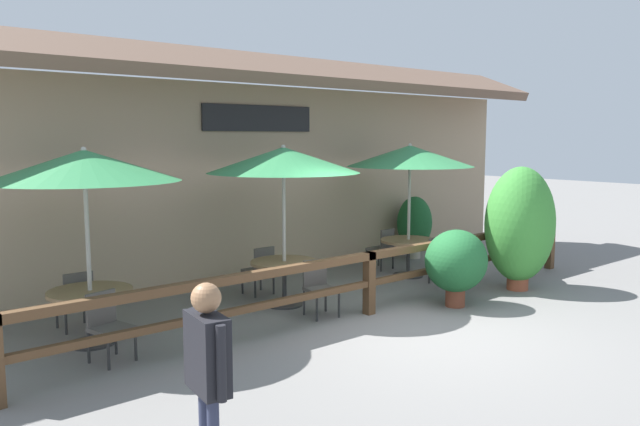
{
  "coord_description": "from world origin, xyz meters",
  "views": [
    {
      "loc": [
        -6.46,
        -5.52,
        2.67
      ],
      "look_at": [
        -0.7,
        1.37,
        1.57
      ],
      "focal_mm": 35.0,
      "sensor_mm": 36.0,
      "label": 1
    }
  ],
  "objects_px": {
    "patio_umbrella_near": "(84,166)",
    "potted_plant_corner_fern": "(415,224)",
    "chair_near_wallside": "(76,298)",
    "dining_table_far": "(408,247)",
    "chair_middle_wallside": "(260,268)",
    "patio_umbrella_middle": "(284,160)",
    "chair_far_wallside": "(383,247)",
    "potted_plant_broad_leaf": "(456,262)",
    "chair_middle_streetside": "(319,285)",
    "pedestrian": "(208,361)",
    "potted_plant_small_flowering": "(520,225)",
    "chair_near_streetside": "(108,324)",
    "chair_far_streetside": "(441,258)",
    "patio_umbrella_far": "(410,156)",
    "dining_table_middle": "(284,270)",
    "dining_table_near": "(90,301)"
  },
  "relations": [
    {
      "from": "dining_table_far",
      "to": "pedestrian",
      "type": "xyz_separation_m",
      "value": [
        -6.68,
        -4.06,
        0.47
      ]
    },
    {
      "from": "chair_near_streetside",
      "to": "patio_umbrella_middle",
      "type": "relative_size",
      "value": 0.33
    },
    {
      "from": "chair_near_streetside",
      "to": "patio_umbrella_middle",
      "type": "height_order",
      "value": "patio_umbrella_middle"
    },
    {
      "from": "dining_table_far",
      "to": "chair_far_wallside",
      "type": "xyz_separation_m",
      "value": [
        0.07,
        0.76,
        -0.12
      ]
    },
    {
      "from": "chair_near_wallside",
      "to": "dining_table_far",
      "type": "relative_size",
      "value": 0.78
    },
    {
      "from": "chair_near_wallside",
      "to": "chair_middle_wallside",
      "type": "xyz_separation_m",
      "value": [
        3.05,
        -0.03,
        0.0
      ]
    },
    {
      "from": "chair_near_wallside",
      "to": "potted_plant_broad_leaf",
      "type": "relative_size",
      "value": 0.68
    },
    {
      "from": "dining_table_far",
      "to": "potted_plant_broad_leaf",
      "type": "xyz_separation_m",
      "value": [
        -1.04,
        -1.94,
        0.14
      ]
    },
    {
      "from": "chair_middle_streetside",
      "to": "pedestrian",
      "type": "relative_size",
      "value": 0.51
    },
    {
      "from": "patio_umbrella_near",
      "to": "chair_far_streetside",
      "type": "bearing_deg",
      "value": -6.42
    },
    {
      "from": "patio_umbrella_near",
      "to": "chair_middle_wallside",
      "type": "height_order",
      "value": "patio_umbrella_near"
    },
    {
      "from": "chair_near_wallside",
      "to": "chair_far_wallside",
      "type": "relative_size",
      "value": 1.0
    },
    {
      "from": "potted_plant_corner_fern",
      "to": "pedestrian",
      "type": "distance_m",
      "value": 9.64
    },
    {
      "from": "chair_near_wallside",
      "to": "potted_plant_broad_leaf",
      "type": "bearing_deg",
      "value": 152.22
    },
    {
      "from": "potted_plant_broad_leaf",
      "to": "dining_table_far",
      "type": "bearing_deg",
      "value": 61.78
    },
    {
      "from": "dining_table_far",
      "to": "patio_umbrella_middle",
      "type": "bearing_deg",
      "value": -177.22
    },
    {
      "from": "patio_umbrella_near",
      "to": "patio_umbrella_far",
      "type": "xyz_separation_m",
      "value": [
        6.11,
        0.06,
        0.0
      ]
    },
    {
      "from": "dining_table_near",
      "to": "chair_far_streetside",
      "type": "relative_size",
      "value": 1.28
    },
    {
      "from": "chair_near_wallside",
      "to": "dining_table_far",
      "type": "height_order",
      "value": "chair_near_wallside"
    },
    {
      "from": "chair_near_streetside",
      "to": "potted_plant_corner_fern",
      "type": "distance_m",
      "value": 7.86
    },
    {
      "from": "chair_middle_wallside",
      "to": "patio_umbrella_far",
      "type": "relative_size",
      "value": 0.33
    },
    {
      "from": "potted_plant_small_flowering",
      "to": "potted_plant_broad_leaf",
      "type": "xyz_separation_m",
      "value": [
        -1.72,
        0.02,
        -0.43
      ]
    },
    {
      "from": "chair_far_streetside",
      "to": "dining_table_far",
      "type": "bearing_deg",
      "value": 86.7
    },
    {
      "from": "chair_far_wallside",
      "to": "potted_plant_corner_fern",
      "type": "relative_size",
      "value": 0.61
    },
    {
      "from": "pedestrian",
      "to": "patio_umbrella_middle",
      "type": "bearing_deg",
      "value": 144.79
    },
    {
      "from": "patio_umbrella_near",
      "to": "pedestrian",
      "type": "distance_m",
      "value": 4.23
    },
    {
      "from": "potted_plant_small_flowering",
      "to": "dining_table_far",
      "type": "bearing_deg",
      "value": 109.26
    },
    {
      "from": "patio_umbrella_middle",
      "to": "chair_middle_streetside",
      "type": "height_order",
      "value": "patio_umbrella_middle"
    },
    {
      "from": "chair_far_wallside",
      "to": "pedestrian",
      "type": "relative_size",
      "value": 0.51
    },
    {
      "from": "patio_umbrella_middle",
      "to": "pedestrian",
      "type": "bearing_deg",
      "value": -132.64
    },
    {
      "from": "potted_plant_broad_leaf",
      "to": "pedestrian",
      "type": "relative_size",
      "value": 0.75
    },
    {
      "from": "patio_umbrella_near",
      "to": "potted_plant_corner_fern",
      "type": "height_order",
      "value": "patio_umbrella_near"
    },
    {
      "from": "chair_near_streetside",
      "to": "chair_far_wallside",
      "type": "distance_m",
      "value": 6.44
    },
    {
      "from": "chair_middle_streetside",
      "to": "patio_umbrella_far",
      "type": "bearing_deg",
      "value": 26.58
    },
    {
      "from": "dining_table_far",
      "to": "potted_plant_corner_fern",
      "type": "height_order",
      "value": "potted_plant_corner_fern"
    },
    {
      "from": "patio_umbrella_far",
      "to": "potted_plant_broad_leaf",
      "type": "xyz_separation_m",
      "value": [
        -1.04,
        -1.94,
        -1.59
      ]
    },
    {
      "from": "patio_umbrella_middle",
      "to": "chair_far_wallside",
      "type": "bearing_deg",
      "value": 16.07
    },
    {
      "from": "patio_umbrella_middle",
      "to": "dining_table_far",
      "type": "xyz_separation_m",
      "value": [
        3.07,
        0.15,
        -1.73
      ]
    },
    {
      "from": "chair_middle_wallside",
      "to": "chair_near_wallside",
      "type": "bearing_deg",
      "value": -1.37
    },
    {
      "from": "chair_near_streetside",
      "to": "patio_umbrella_near",
      "type": "bearing_deg",
      "value": 70.49
    },
    {
      "from": "patio_umbrella_middle",
      "to": "potted_plant_small_flowering",
      "type": "distance_m",
      "value": 4.33
    },
    {
      "from": "dining_table_far",
      "to": "potted_plant_broad_leaf",
      "type": "distance_m",
      "value": 2.2
    },
    {
      "from": "chair_near_streetside",
      "to": "dining_table_far",
      "type": "bearing_deg",
      "value": -7.17
    },
    {
      "from": "chair_far_streetside",
      "to": "pedestrian",
      "type": "height_order",
      "value": "pedestrian"
    },
    {
      "from": "chair_near_wallside",
      "to": "potted_plant_corner_fern",
      "type": "bearing_deg",
      "value": -176.81
    },
    {
      "from": "dining_table_near",
      "to": "chair_far_streetside",
      "type": "distance_m",
      "value": 6.2
    },
    {
      "from": "dining_table_middle",
      "to": "patio_umbrella_far",
      "type": "relative_size",
      "value": 0.42
    },
    {
      "from": "chair_middle_wallside",
      "to": "pedestrian",
      "type": "distance_m",
      "value": 6.0
    },
    {
      "from": "chair_middle_wallside",
      "to": "pedestrian",
      "type": "height_order",
      "value": "pedestrian"
    },
    {
      "from": "patio_umbrella_middle",
      "to": "chair_middle_streetside",
      "type": "xyz_separation_m",
      "value": [
        0.06,
        -0.79,
        -1.85
      ]
    }
  ]
}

